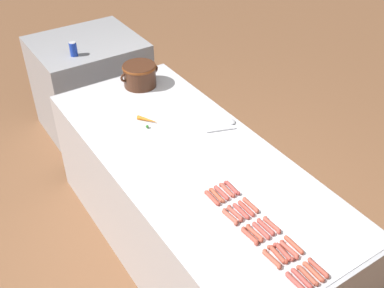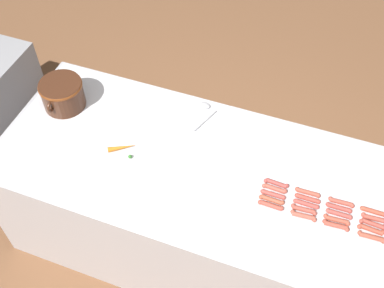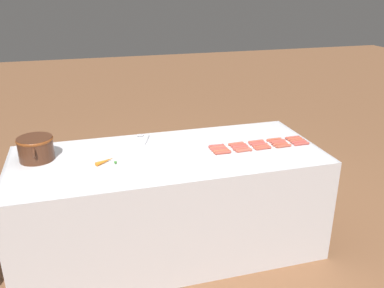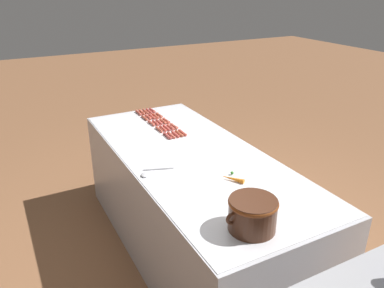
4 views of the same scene
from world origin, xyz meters
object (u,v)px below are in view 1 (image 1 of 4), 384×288
at_px(hot_dog_15, 313,272).
at_px(hot_dog_16, 289,250).
at_px(hot_dog_17, 266,227).
at_px(hot_dog_0, 296,283).
at_px(hot_dog_19, 227,190).
at_px(back_cabinet, 92,86).
at_px(hot_dog_23, 251,205).
at_px(hot_dog_7, 255,233).
at_px(hot_dog_1, 272,259).
at_px(hot_dog_24, 232,188).
at_px(hot_dog_14, 221,193).
at_px(hot_dog_3, 230,217).
at_px(hot_dog_22, 272,225).
at_px(bean_pot, 140,74).
at_px(hot_dog_4, 212,198).
at_px(hot_dog_8, 235,213).
at_px(hot_dog_12, 261,231).
at_px(hot_dog_6, 277,254).
at_px(hot_dog_5, 302,278).
at_px(serving_spoon, 228,124).
at_px(carrot, 148,120).
at_px(hot_dog_11, 283,252).
at_px(hot_dog_9, 217,195).
at_px(hot_dog_20, 318,268).
at_px(hot_dog_21, 294,245).
at_px(hot_dog_18, 246,209).
at_px(hot_dog_2, 250,236).
at_px(soda_can, 73,49).

relative_size(hot_dog_15, hot_dog_16, 1.00).
xyz_separation_m(hot_dog_16, hot_dog_17, (0.00, 0.19, 0.00)).
height_order(hot_dog_0, hot_dog_19, same).
xyz_separation_m(back_cabinet, hot_dog_23, (-0.05, -2.52, 0.43)).
xyz_separation_m(hot_dog_7, hot_dog_19, (0.08, 0.36, 0.00)).
bearing_deg(hot_dog_1, hot_dog_24, 73.91).
height_order(hot_dog_1, hot_dog_7, same).
height_order(hot_dog_14, hot_dog_19, same).
bearing_deg(hot_dog_3, back_cabinet, 85.47).
height_order(hot_dog_22, bean_pot, bean_pot).
bearing_deg(hot_dog_17, hot_dog_7, -178.98).
height_order(hot_dog_4, hot_dog_8, same).
bearing_deg(hot_dog_8, hot_dog_12, -78.09).
relative_size(hot_dog_1, hot_dog_4, 1.00).
relative_size(hot_dog_4, hot_dog_6, 1.00).
xyz_separation_m(hot_dog_5, hot_dog_6, (0.00, 0.18, 0.00)).
bearing_deg(serving_spoon, hot_dog_4, -133.93).
bearing_deg(hot_dog_22, hot_dog_3, 131.48).
bearing_deg(carrot, hot_dog_8, -92.27).
bearing_deg(hot_dog_7, serving_spoon, 60.79).
xyz_separation_m(hot_dog_11, hot_dog_16, (0.04, -0.00, 0.00)).
height_order(hot_dog_4, hot_dog_16, same).
relative_size(hot_dog_9, hot_dog_19, 1.00).
xyz_separation_m(hot_dog_4, hot_dog_20, (0.15, -0.70, 0.00)).
bearing_deg(hot_dog_12, hot_dog_21, -65.01).
xyz_separation_m(hot_dog_23, bean_pot, (0.14, 1.60, 0.09)).
bearing_deg(hot_dog_23, hot_dog_6, -107.62).
height_order(hot_dog_3, hot_dog_14, same).
height_order(hot_dog_1, hot_dog_20, same).
bearing_deg(hot_dog_16, hot_dog_0, -123.93).
distance_m(hot_dog_5, hot_dog_7, 0.35).
height_order(back_cabinet, hot_dog_20, back_cabinet).
bearing_deg(hot_dog_14, hot_dog_19, 1.94).
bearing_deg(hot_dog_21, hot_dog_8, 108.50).
bearing_deg(serving_spoon, hot_dog_18, -120.21).
height_order(hot_dog_20, bean_pot, bean_pot).
relative_size(hot_dog_20, carrot, 0.88).
bearing_deg(hot_dog_9, hot_dog_11, -85.74).
height_order(hot_dog_6, hot_dog_11, same).
height_order(hot_dog_1, hot_dog_2, same).
bearing_deg(hot_dog_1, hot_dog_17, 57.74).
xyz_separation_m(hot_dog_0, hot_dog_21, (0.16, 0.18, 0.00)).
xyz_separation_m(hot_dog_3, hot_dog_16, (0.11, -0.36, 0.00)).
relative_size(back_cabinet, hot_dog_0, 6.85).
bearing_deg(hot_dog_6, hot_dog_2, 102.57).
distance_m(hot_dog_9, carrot, 0.92).
xyz_separation_m(carrot, soda_can, (-0.08, 1.20, 0.11)).
distance_m(hot_dog_11, hot_dog_14, 0.54).
bearing_deg(hot_dog_3, hot_dog_8, 9.26).
height_order(hot_dog_2, hot_dog_6, same).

